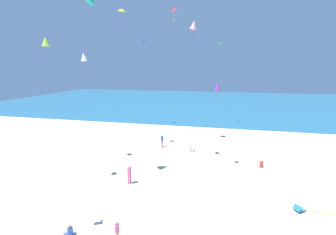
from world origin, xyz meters
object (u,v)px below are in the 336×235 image
Objects in this scene: person_3 at (129,173)px; kite_green at (220,43)px; kite_red at (173,10)px; kite_purple at (218,87)px; beach_chair_mid_beach at (299,208)px; cooler_box at (98,221)px; person_2 at (261,166)px; kite_white at (84,57)px; beach_chair_near_camera at (191,148)px; person_1 at (162,140)px; person_0 at (117,231)px; kite_yellow at (122,10)px; kite_blue at (144,41)px; kite_lime at (45,41)px; person_4 at (69,232)px; kite_pink at (194,25)px.

person_3 is 27.07m from kite_green.
kite_red is (-4.50, -17.57, 1.05)m from kite_green.
kite_red reaches higher than kite_purple.
cooler_box is at bearing 163.79° from beach_chair_mid_beach.
person_2 is 19.67m from kite_white.
beach_chair_near_camera is 0.46× the size of person_1.
kite_red reaches higher than beach_chair_mid_beach.
person_0 is at bearing -77.22° from beach_chair_near_camera.
kite_yellow is 10.92m from kite_blue.
beach_chair_mid_beach is at bearing 16.91° from cooler_box.
kite_lime is (-1.02, -20.01, -2.43)m from kite_blue.
person_4 is at bearing -80.88° from kite_yellow.
cooler_box is at bearing 58.02° from person_2.
kite_white is at bearing -116.11° from kite_yellow.
kite_yellow is at bearing -84.27° from kite_blue.
person_3 is (-4.38, -8.77, 0.71)m from beach_chair_near_camera.
beach_chair_near_camera is 3.80m from person_1.
kite_blue reaches higher than cooler_box.
kite_white is at bearing -94.19° from kite_blue.
person_0 is 3.06m from person_4.
kite_green is 11.22m from kite_pink.
kite_purple is (7.20, 9.54, 7.94)m from cooler_box.
kite_yellow is (-2.30, 14.30, 15.67)m from person_4.
kite_white is 0.92× the size of kite_blue.
kite_green is at bearing -133.36° from person_4.
person_3 is at bearing -108.25° from kite_pink.
person_2 reaches higher than beach_chair_near_camera.
person_2 is 0.74× the size of kite_pink.
person_4 is 23.95m from kite_pink.
kite_lime is at bearing 62.34° from person_3.
person_2 is (10.64, -5.15, -0.07)m from person_1.
cooler_box is at bearing -103.67° from kite_pink.
cooler_box is at bearing -105.09° from kite_green.
person_3 is 1.32× the size of kite_red.
beach_chair_near_camera is 1.12× the size of person_4.
person_3 reaches higher than beach_chair_mid_beach.
kite_white is (-7.49, 9.75, 9.99)m from person_0.
beach_chair_near_camera is at bearing 45.19° from kite_lime.
kite_red reaches higher than kite_green.
kite_pink reaches higher than person_4.
kite_green is at bearing -118.31° from person_1.
beach_chair_mid_beach is 12.91m from person_3.
kite_white is at bearing -92.52° from person_4.
beach_chair_mid_beach is at bearing 138.04° from person_1.
kite_pink is (-0.43, 3.22, 14.57)m from beach_chair_near_camera.
cooler_box is at bearing -155.58° from person_4.
kite_blue is at bearing 95.73° from kite_yellow.
kite_yellow is at bearing 77.32° from kite_lime.
kite_red is at bearing 37.29° from kite_lime.
kite_purple is 14.38m from kite_lime.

